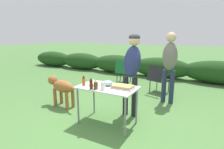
# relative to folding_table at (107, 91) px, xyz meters

# --- Properties ---
(ground_plane) EXTENTS (60.00, 60.00, 0.00)m
(ground_plane) POSITION_rel_folding_table_xyz_m (0.00, 0.00, -0.66)
(ground_plane) COLOR #4C7A3D
(shrub_hedge) EXTENTS (14.40, 0.90, 0.81)m
(shrub_hedge) POSITION_rel_folding_table_xyz_m (0.00, 4.36, -0.26)
(shrub_hedge) COLOR #1E4219
(shrub_hedge) RESTS_ON ground
(folding_table) EXTENTS (1.10, 0.64, 0.74)m
(folding_table) POSITION_rel_folding_table_xyz_m (0.00, 0.00, 0.00)
(folding_table) COLOR silver
(folding_table) RESTS_ON ground
(food_tray) EXTENTS (0.40, 0.27, 0.06)m
(food_tray) POSITION_rel_folding_table_xyz_m (0.30, 0.06, 0.10)
(food_tray) COLOR #9E9EA3
(food_tray) RESTS_ON folding_table
(plate_stack) EXTENTS (0.25, 0.25, 0.03)m
(plate_stack) POSITION_rel_folding_table_xyz_m (-0.29, 0.00, 0.09)
(plate_stack) COLOR white
(plate_stack) RESTS_ON folding_table
(mixing_bowl) EXTENTS (0.20, 0.20, 0.10)m
(mixing_bowl) POSITION_rel_folding_table_xyz_m (-0.04, 0.08, 0.13)
(mixing_bowl) COLOR #99B2CC
(mixing_bowl) RESTS_ON folding_table
(paper_cup_stack) EXTENTS (0.08, 0.08, 0.15)m
(paper_cup_stack) POSITION_rel_folding_table_xyz_m (0.03, -0.19, 0.15)
(paper_cup_stack) COLOR white
(paper_cup_stack) RESTS_ON folding_table
(beer_bottle) EXTENTS (0.07, 0.07, 0.17)m
(beer_bottle) POSITION_rel_folding_table_xyz_m (-0.11, -0.22, 0.16)
(beer_bottle) COLOR brown
(beer_bottle) RESTS_ON folding_table
(bbq_sauce_bottle) EXTENTS (0.06, 0.06, 0.21)m
(bbq_sauce_bottle) POSITION_rel_folding_table_xyz_m (-0.18, -0.26, 0.18)
(bbq_sauce_bottle) COLOR #562314
(bbq_sauce_bottle) RESTS_ON folding_table
(hot_sauce_bottle) EXTENTS (0.06, 0.06, 0.19)m
(hot_sauce_bottle) POSITION_rel_folding_table_xyz_m (-0.44, -0.13, 0.17)
(hot_sauce_bottle) COLOR #CC4214
(hot_sauce_bottle) RESTS_ON folding_table
(standing_person_in_navy_coat) EXTENTS (0.41, 0.53, 1.71)m
(standing_person_in_navy_coat) POSITION_rel_folding_table_xyz_m (0.22, 0.66, 0.42)
(standing_person_in_navy_coat) COLOR black
(standing_person_in_navy_coat) RESTS_ON ground
(standing_person_in_gray_fleece) EXTENTS (0.38, 0.29, 1.75)m
(standing_person_in_gray_fleece) POSITION_rel_folding_table_xyz_m (0.79, 1.67, 0.40)
(standing_person_in_gray_fleece) COLOR #232D4C
(standing_person_in_gray_fleece) RESTS_ON ground
(dog) EXTENTS (1.02, 0.35, 0.71)m
(dog) POSITION_rel_folding_table_xyz_m (-1.40, 0.25, -0.19)
(dog) COLOR #9E5B2D
(dog) RESTS_ON ground
(camp_chair_green_behind_table) EXTENTS (0.55, 0.65, 0.83)m
(camp_chair_green_behind_table) POSITION_rel_folding_table_xyz_m (-0.97, 2.83, -0.20)
(camp_chair_green_behind_table) COLOR #19602D
(camp_chair_green_behind_table) RESTS_ON ground
(camp_chair_near_hedge) EXTENTS (0.62, 0.70, 0.83)m
(camp_chair_near_hedge) POSITION_rel_folding_table_xyz_m (0.39, 2.31, -0.20)
(camp_chair_near_hedge) COLOR #232328
(camp_chair_near_hedge) RESTS_ON ground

